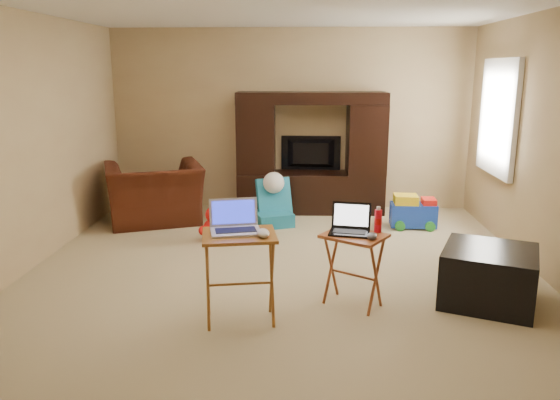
# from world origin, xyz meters

# --- Properties ---
(floor) EXTENTS (5.50, 5.50, 0.00)m
(floor) POSITION_xyz_m (0.00, 0.00, 0.00)
(floor) COLOR tan
(floor) RESTS_ON ground
(ceiling) EXTENTS (5.50, 5.50, 0.00)m
(ceiling) POSITION_xyz_m (0.00, 0.00, 2.50)
(ceiling) COLOR silver
(ceiling) RESTS_ON ground
(wall_back) EXTENTS (5.00, 0.00, 5.00)m
(wall_back) POSITION_xyz_m (0.00, 2.75, 1.25)
(wall_back) COLOR tan
(wall_back) RESTS_ON ground
(wall_front) EXTENTS (5.00, 0.00, 5.00)m
(wall_front) POSITION_xyz_m (0.00, -2.75, 1.25)
(wall_front) COLOR tan
(wall_front) RESTS_ON ground
(wall_left) EXTENTS (0.00, 5.50, 5.50)m
(wall_left) POSITION_xyz_m (-2.50, 0.00, 1.25)
(wall_left) COLOR tan
(wall_left) RESTS_ON ground
(wall_right) EXTENTS (0.00, 5.50, 5.50)m
(wall_right) POSITION_xyz_m (2.50, 0.00, 1.25)
(wall_right) COLOR tan
(wall_right) RESTS_ON ground
(window_pane) EXTENTS (0.00, 1.20, 1.20)m
(window_pane) POSITION_xyz_m (2.48, 1.55, 1.40)
(window_pane) COLOR white
(window_pane) RESTS_ON ground
(window_frame) EXTENTS (0.06, 1.14, 1.34)m
(window_frame) POSITION_xyz_m (2.46, 1.55, 1.40)
(window_frame) COLOR white
(window_frame) RESTS_ON ground
(entertainment_center) EXTENTS (2.03, 0.56, 1.65)m
(entertainment_center) POSITION_xyz_m (0.29, 2.47, 0.82)
(entertainment_center) COLOR black
(entertainment_center) RESTS_ON floor
(television) EXTENTS (0.84, 0.13, 0.48)m
(television) POSITION_xyz_m (0.29, 2.64, 0.79)
(television) COLOR black
(television) RESTS_ON entertainment_center
(recliner) EXTENTS (1.47, 1.38, 0.76)m
(recliner) POSITION_xyz_m (-1.72, 1.81, 0.38)
(recliner) COLOR #44170E
(recliner) RESTS_ON floor
(child_rocker) EXTENTS (0.60, 0.64, 0.59)m
(child_rocker) POSITION_xyz_m (-0.18, 1.74, 0.30)
(child_rocker) COLOR #196E8E
(child_rocker) RESTS_ON floor
(plush_toy) EXTENTS (0.37, 0.31, 0.41)m
(plush_toy) POSITION_xyz_m (-0.83, 1.07, 0.21)
(plush_toy) COLOR red
(plush_toy) RESTS_ON floor
(push_toy) EXTENTS (0.59, 0.43, 0.43)m
(push_toy) POSITION_xyz_m (1.58, 1.73, 0.21)
(push_toy) COLOR blue
(push_toy) RESTS_ON floor
(ottoman) EXTENTS (0.96, 0.96, 0.47)m
(ottoman) POSITION_xyz_m (1.79, -0.53, 0.24)
(ottoman) COLOR black
(ottoman) RESTS_ON floor
(tray_table_left) EXTENTS (0.63, 0.53, 0.73)m
(tray_table_left) POSITION_xyz_m (-0.27, -1.00, 0.36)
(tray_table_left) COLOR brown
(tray_table_left) RESTS_ON floor
(tray_table_right) EXTENTS (0.61, 0.58, 0.62)m
(tray_table_right) POSITION_xyz_m (0.63, -0.65, 0.31)
(tray_table_right) COLOR #9F4C26
(tray_table_right) RESTS_ON floor
(laptop_left) EXTENTS (0.44, 0.39, 0.24)m
(laptop_left) POSITION_xyz_m (-0.30, -0.97, 0.85)
(laptop_left) COLOR #B5B5BA
(laptop_left) RESTS_ON tray_table_left
(laptop_right) EXTENTS (0.37, 0.32, 0.24)m
(laptop_right) POSITION_xyz_m (0.59, -0.63, 0.74)
(laptop_right) COLOR black
(laptop_right) RESTS_ON tray_table_right
(mouse_left) EXTENTS (0.13, 0.17, 0.06)m
(mouse_left) POSITION_xyz_m (-0.08, -1.07, 0.76)
(mouse_left) COLOR silver
(mouse_left) RESTS_ON tray_table_left
(mouse_right) EXTENTS (0.11, 0.14, 0.05)m
(mouse_right) POSITION_xyz_m (0.76, -0.77, 0.65)
(mouse_right) COLOR #3F3F44
(mouse_right) RESTS_ON tray_table_right
(water_bottle) EXTENTS (0.06, 0.06, 0.19)m
(water_bottle) POSITION_xyz_m (0.83, -0.57, 0.72)
(water_bottle) COLOR red
(water_bottle) RESTS_ON tray_table_right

